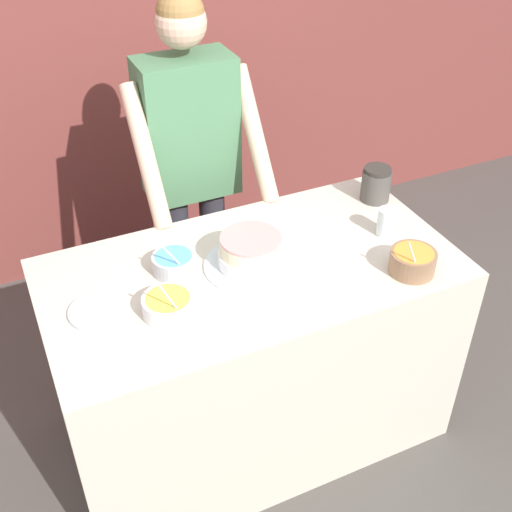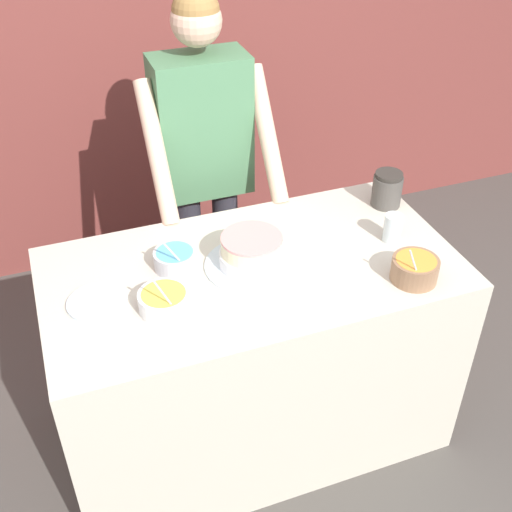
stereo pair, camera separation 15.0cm
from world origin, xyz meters
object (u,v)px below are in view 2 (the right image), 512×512
drinking_glass (393,228)px  ceramic_plate (97,302)px  frosting_bowl_yellow (164,300)px  cake (252,253)px  frosting_bowl_orange (415,269)px  frosting_bowl_blue (175,259)px  stoneware_jar (387,189)px  person_baker (204,148)px

drinking_glass → ceramic_plate: drinking_glass is taller
frosting_bowl_yellow → cake: bearing=19.2°
frosting_bowl_orange → drinking_glass: bearing=78.7°
frosting_bowl_blue → stoneware_jar: 0.96m
cake → frosting_bowl_orange: frosting_bowl_orange is taller
frosting_bowl_orange → cake: bearing=152.3°
person_baker → frosting_bowl_blue: 0.71m
frosting_bowl_yellow → ceramic_plate: bearing=153.1°
ceramic_plate → frosting_bowl_yellow: bearing=-26.9°
cake → frosting_bowl_blue: bearing=161.4°
frosting_bowl_orange → drinking_glass: frosting_bowl_orange is taller
frosting_bowl_yellow → ceramic_plate: frosting_bowl_yellow is taller
cake → stoneware_jar: bearing=17.2°
frosting_bowl_blue → frosting_bowl_orange: size_ratio=0.94×
frosting_bowl_orange → person_baker: bearing=116.2°
person_baker → stoneware_jar: bearing=-38.2°
frosting_bowl_blue → drinking_glass: (0.84, -0.12, 0.02)m
person_baker → ceramic_plate: bearing=-129.4°
stoneware_jar → frosting_bowl_yellow: bearing=-162.1°
frosting_bowl_blue → stoneware_jar: frosting_bowl_blue is taller
drinking_glass → ceramic_plate: (-1.15, 0.01, -0.05)m
frosting_bowl_yellow → drinking_glass: frosting_bowl_yellow is taller
cake → frosting_bowl_blue: (-0.27, 0.09, -0.02)m
frosting_bowl_blue → stoneware_jar: (0.95, 0.12, 0.04)m
frosting_bowl_blue → frosting_bowl_orange: frosting_bowl_orange is taller
frosting_bowl_yellow → frosting_bowl_blue: bearing=66.5°
cake → frosting_bowl_blue: frosting_bowl_blue is taller
cake → ceramic_plate: bearing=-178.3°
frosting_bowl_blue → stoneware_jar: bearing=7.3°
frosting_bowl_orange → frosting_bowl_blue: bearing=155.2°
cake → person_baker: bearing=87.4°
frosting_bowl_blue → ceramic_plate: size_ratio=0.76×
person_baker → ceramic_plate: 0.97m
ceramic_plate → stoneware_jar: bearing=10.3°
person_baker → cake: 0.73m
person_baker → drinking_glass: bearing=-54.4°
drinking_glass → frosting_bowl_yellow: bearing=-174.2°
person_baker → frosting_bowl_orange: bearing=-63.8°
drinking_glass → stoneware_jar: bearing=65.5°
cake → frosting_bowl_yellow: bearing=-160.8°
frosting_bowl_yellow → frosting_bowl_orange: 0.90m
frosting_bowl_yellow → drinking_glass: size_ratio=1.62×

